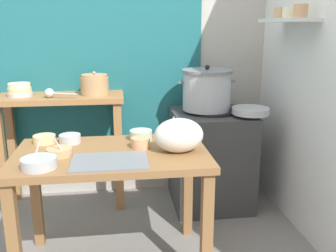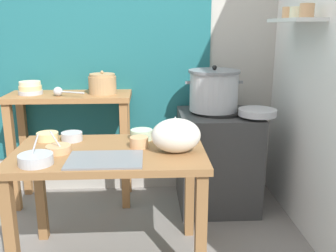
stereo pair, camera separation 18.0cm
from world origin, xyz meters
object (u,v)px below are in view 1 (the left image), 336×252
ladle (51,93)px  prep_bowl_0 (141,135)px  stove_block (210,158)px  serving_tray (110,161)px  back_shelf_table (62,123)px  prep_bowl_4 (141,142)px  steamer_pot (207,90)px  prep_bowl_6 (59,151)px  bowl_stack_enamel (20,90)px  prep_bowl_1 (39,162)px  prep_bowl_2 (70,138)px  plastic_bag (179,135)px  prep_bowl_5 (173,134)px  prep_bowl_3 (44,139)px  wide_pan (251,111)px  clay_pot (95,85)px  prep_table (112,170)px

ladle → prep_bowl_0: size_ratio=1.76×
stove_block → serving_tray: stove_block is taller
back_shelf_table → prep_bowl_4: bearing=-55.4°
steamer_pot → prep_bowl_0: size_ratio=3.16×
stove_block → prep_bowl_6: size_ratio=5.53×
bowl_stack_enamel → prep_bowl_1: 1.14m
serving_tray → prep_bowl_2: prep_bowl_2 is taller
steamer_pot → prep_bowl_1: bearing=-138.5°
steamer_pot → prep_bowl_4: 0.92m
bowl_stack_enamel → plastic_bag: size_ratio=0.66×
prep_bowl_2 → prep_bowl_5: prep_bowl_5 is taller
serving_tray → prep_bowl_3: (-0.40, 0.39, 0.02)m
wide_pan → prep_bowl_4: (-0.85, -0.51, -0.05)m
plastic_bag → prep_bowl_5: bearing=88.5°
back_shelf_table → prep_bowl_2: bearing=-78.1°
bowl_stack_enamel → prep_bowl_5: 1.26m
ladle → prep_bowl_0: (0.63, -0.56, -0.18)m
steamer_pot → prep_bowl_0: steamer_pot is taller
back_shelf_table → serving_tray: (0.38, -1.03, 0.05)m
steamer_pot → wide_pan: steamer_pot is taller
back_shelf_table → clay_pot: (0.26, 0.00, 0.30)m
steamer_pot → prep_bowl_6: size_ratio=3.12×
prep_bowl_1 → prep_bowl_6: (0.07, 0.18, -0.01)m
prep_table → bowl_stack_enamel: size_ratio=6.02×
plastic_bag → prep_bowl_0: 0.34m
stove_block → prep_bowl_2: (-1.02, -0.53, 0.37)m
steamer_pot → serving_tray: (-0.74, -0.92, -0.21)m
steamer_pot → prep_bowl_3: bearing=-155.0°
ladle → prep_bowl_5: size_ratio=1.64×
plastic_bag → prep_bowl_0: bearing=126.8°
clay_pot → serving_tray: bearing=-83.4°
stove_block → ladle: bearing=178.2°
prep_bowl_0 → prep_bowl_2: bearing=-179.2°
serving_tray → prep_bowl_5: bearing=45.3°
clay_pot → prep_bowl_6: size_ratio=1.52×
prep_bowl_2 → prep_bowl_5: (0.64, 0.02, -0.00)m
bowl_stack_enamel → wide_pan: size_ratio=0.66×
serving_tray → prep_bowl_2: size_ratio=3.06×
serving_tray → prep_bowl_6: (-0.28, 0.14, 0.02)m
stove_block → prep_bowl_6: 1.35m
bowl_stack_enamel → prep_bowl_0: 1.10m
prep_bowl_0 → ladle: bearing=138.1°
ladle → prep_bowl_6: size_ratio=1.74×
prep_bowl_1 → prep_bowl_2: (0.11, 0.41, -0.00)m
plastic_bag → prep_bowl_4: size_ratio=2.54×
plastic_bag → prep_bowl_1: (-0.74, -0.15, -0.07)m
prep_table → prep_bowl_6: (-0.28, -0.03, 0.13)m
prep_bowl_2 → bowl_stack_enamel: bearing=123.1°
bowl_stack_enamel → prep_bowl_3: (0.28, -0.64, -0.20)m
prep_bowl_0 → prep_bowl_3: size_ratio=1.04×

